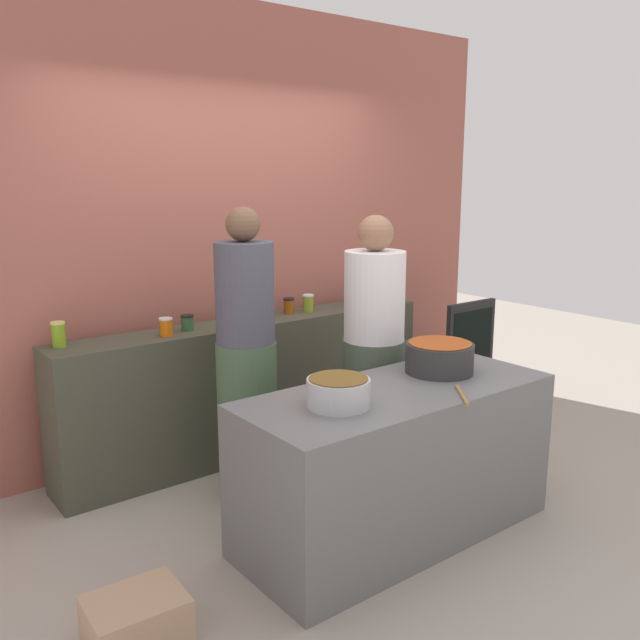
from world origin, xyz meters
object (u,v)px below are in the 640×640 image
preserve_jar_0 (58,334)px  preserve_jar_6 (308,303)px  cook_in_cap (373,363)px  chalkboard_sign (469,360)px  preserve_jar_7 (352,298)px  preserve_jar_8 (371,295)px  bread_crate (136,621)px  cooking_pot_center (439,358)px  cook_with_tongs (246,370)px  preserve_jar_5 (289,306)px  preserve_jar_2 (187,323)px  preserve_jar_4 (268,309)px  preserve_jar_3 (258,312)px  wooden_spoon (462,395)px  preserve_jar_1 (166,327)px  cooking_pot_left (338,392)px

preserve_jar_0 → preserve_jar_6: (1.72, -0.05, -0.01)m
cook_in_cap → chalkboard_sign: cook_in_cap is taller
preserve_jar_7 → chalkboard_sign: size_ratio=0.13×
preserve_jar_8 → bread_crate: bearing=-151.3°
preserve_jar_7 → cooking_pot_center: 1.40m
cook_with_tongs → preserve_jar_6: bearing=33.3°
preserve_jar_5 → cook_with_tongs: bearing=-140.4°
preserve_jar_0 → preserve_jar_7: preserve_jar_0 is taller
preserve_jar_2 → cooking_pot_center: 1.58m
preserve_jar_4 → preserve_jar_2: bearing=-176.9°
preserve_jar_3 → bread_crate: bearing=-137.3°
wooden_spoon → cook_in_cap: (0.22, 0.89, -0.07)m
preserve_jar_5 → bread_crate: preserve_jar_5 is taller
preserve_jar_7 → preserve_jar_1: bearing=-178.7°
preserve_jar_4 → preserve_jar_7: 0.72m
preserve_jar_1 → preserve_jar_6: preserve_jar_6 is taller
cook_in_cap → preserve_jar_7: bearing=57.7°
preserve_jar_1 → preserve_jar_7: preserve_jar_7 is taller
cook_with_tongs → cook_in_cap: bearing=-17.9°
preserve_jar_1 → wooden_spoon: (0.80, -1.63, -0.16)m
preserve_jar_7 → preserve_jar_6: bearing=174.5°
preserve_jar_7 → cook_with_tongs: (-1.25, -0.53, -0.20)m
preserve_jar_0 → preserve_jar_6: size_ratio=1.20×
preserve_jar_5 → wooden_spoon: preserve_jar_5 is taller
preserve_jar_5 → cook_in_cap: (0.04, -0.84, -0.23)m
cooking_pot_center → cook_with_tongs: cook_with_tongs is taller
preserve_jar_0 → preserve_jar_2: bearing=-5.1°
cooking_pot_center → cook_in_cap: size_ratio=0.23×
preserve_jar_6 → wooden_spoon: bearing=-100.9°
preserve_jar_1 → preserve_jar_7: (1.51, 0.03, 0.00)m
preserve_jar_1 → preserve_jar_7: size_ratio=0.95×
preserve_jar_1 → cook_with_tongs: size_ratio=0.07×
preserve_jar_2 → cooking_pot_center: size_ratio=0.26×
preserve_jar_6 → cook_in_cap: bearing=-97.6°
preserve_jar_5 → preserve_jar_8: preserve_jar_8 is taller
cooking_pot_center → cook_in_cap: 0.55m
preserve_jar_1 → preserve_jar_4: bearing=6.3°
preserve_jar_6 → cooking_pot_center: size_ratio=0.32×
preserve_jar_4 → cooking_pot_left: (-0.56, -1.45, -0.10)m
preserve_jar_3 → cook_in_cap: cook_in_cap is taller
preserve_jar_2 → preserve_jar_8: size_ratio=0.74×
preserve_jar_4 → preserve_jar_3: bearing=-150.1°
preserve_jar_5 → chalkboard_sign: (1.33, -0.53, -0.51)m
cooking_pot_left → wooden_spoon: size_ratio=1.03×
preserve_jar_7 → preserve_jar_4: bearing=175.7°
preserve_jar_8 → cook_with_tongs: size_ratio=0.08×
preserve_jar_0 → preserve_jar_6: bearing=-1.7°
preserve_jar_5 → bread_crate: bearing=-141.0°
preserve_jar_1 → bread_crate: size_ratio=0.29×
preserve_jar_8 → preserve_jar_5: bearing=172.6°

